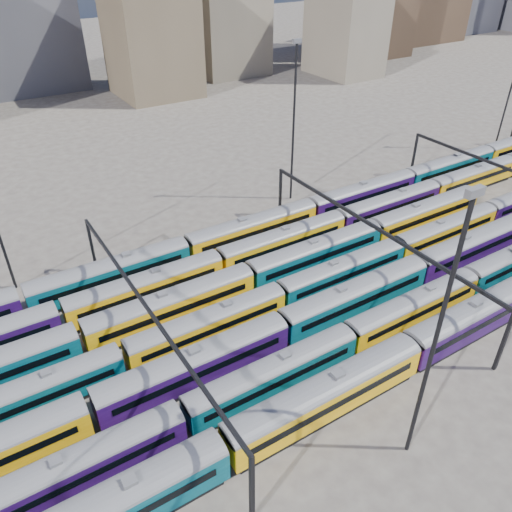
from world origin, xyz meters
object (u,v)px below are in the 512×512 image
rake_2 (356,294)px  mast_2 (438,331)px  rake_0 (327,393)px  rake_1 (469,279)px

rake_2 → mast_2: 22.16m
rake_0 → rake_2: bearing=38.8°
rake_1 → rake_2: bearing=160.5°
rake_0 → mast_2: mast_2 is taller
rake_1 → mast_2: (-22.84, -12.00, 11.47)m
mast_2 → rake_2: bearing=62.9°
rake_2 → mast_2: size_ratio=5.73×
rake_1 → mast_2: 28.23m
mast_2 → rake_1: bearing=27.7°
rake_1 → mast_2: bearing=-152.3°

